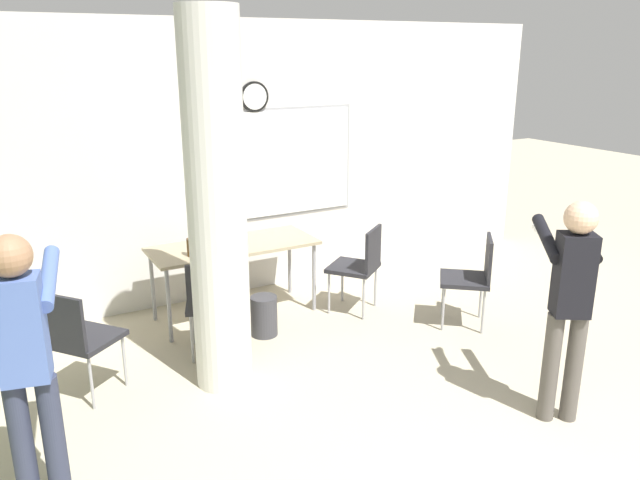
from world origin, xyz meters
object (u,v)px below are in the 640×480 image
Objects in this scene: folding_table at (234,250)px; person_playing_side at (570,295)px; chair_near_pillar at (78,335)px; chair_table_right at (360,263)px; bottle_on_table at (191,246)px; chair_mid_room at (473,274)px; person_watching_back at (26,354)px; chair_table_left at (212,300)px.

person_playing_side reaches higher than folding_table.
chair_near_pillar and chair_table_right have the same top height.
bottle_on_table is 2.60m from chair_mid_room.
chair_mid_room is 1.62m from person_playing_side.
person_playing_side is at bearing -55.74° from bottle_on_table.
bottle_on_table is 0.15× the size of person_playing_side.
folding_table is 1.81× the size of chair_table_right.
chair_near_pillar is at bearing 172.79° from chair_mid_room.
chair_mid_room is 0.55× the size of person_playing_side.
chair_table_right is 0.53× the size of person_watching_back.
person_playing_side is at bearing -49.04° from chair_table_left.
folding_table is at bearing 45.20° from person_watching_back.
person_watching_back is (-1.95, -1.96, 0.28)m from folding_table.
bottle_on_table is at bearing 153.66° from chair_mid_room.
bottle_on_table is 0.27× the size of chair_near_pillar.
person_playing_side is (2.88, -1.91, 0.42)m from chair_near_pillar.
chair_mid_room is at bearing 10.07° from person_watching_back.
chair_table_left is 0.55× the size of person_playing_side.
person_watching_back reaches higher than chair_table_right.
chair_table_right is at bearing -13.09° from bottle_on_table.
bottle_on_table reaches higher than chair_near_pillar.
person_watching_back reaches higher than chair_near_pillar.
person_playing_side is (3.27, -0.80, -0.03)m from person_watching_back.
folding_table is 1.81× the size of chair_near_pillar.
chair_table_left is at bearing 8.45° from chair_near_pillar.
folding_table is 1.81× the size of chair_mid_room.
chair_table_left is at bearing -91.16° from bottle_on_table.
chair_mid_room is 3.89m from person_watching_back.
bottle_on_table is 0.63m from chair_table_left.
person_playing_side is (-0.53, -1.48, 0.42)m from chair_mid_room.
chair_table_right is (1.58, 0.19, 0.00)m from chair_table_left.
folding_table is at bearing 17.25° from bottle_on_table.
folding_table is 0.86m from chair_table_left.
chair_near_pillar is 2.69m from chair_table_right.
chair_near_pillar and chair_table_left have the same top height.
chair_near_pillar is at bearing -171.55° from chair_table_left.
person_watching_back is at bearing -109.33° from chair_near_pillar.
chair_table_left is 0.53× the size of person_watching_back.
chair_mid_room reaches higher than folding_table.
folding_table is 1.81× the size of chair_table_left.
bottle_on_table is at bearing 124.26° from person_playing_side.
chair_table_left and chair_mid_room have the same top height.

